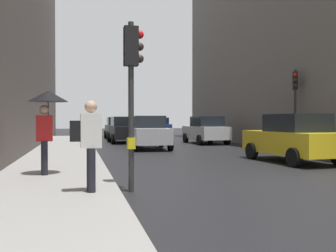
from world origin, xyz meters
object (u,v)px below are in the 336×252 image
object	(u,v)px
car_silver_hatchback	(149,132)
car_green_estate	(118,128)
traffic_light_near_left	(132,75)
car_yellow_taxi	(293,138)
pedestrian_with_umbrella	(47,109)
car_white_compact	(206,130)
pedestrian_with_black_backpack	(89,140)
car_blue_van	(158,126)
traffic_light_mid_street	(295,95)
car_dark_suv	(124,130)

from	to	relation	value
car_silver_hatchback	car_green_estate	bearing A→B (deg)	92.52
traffic_light_near_left	car_green_estate	bearing A→B (deg)	85.03
car_yellow_taxi	pedestrian_with_umbrella	xyz separation A→B (m)	(-8.44, -2.39, 0.96)
car_silver_hatchback	car_yellow_taxi	distance (m)	8.52
car_white_compact	pedestrian_with_black_backpack	distance (m)	17.87
car_blue_van	car_yellow_taxi	size ratio (longest dim) A/B	0.97
pedestrian_with_umbrella	car_blue_van	bearing A→B (deg)	72.50
car_white_compact	pedestrian_with_umbrella	world-z (taller)	pedestrian_with_umbrella
traffic_light_near_left	car_yellow_taxi	distance (m)	8.04
car_silver_hatchback	car_white_compact	size ratio (longest dim) A/B	1.00
car_yellow_taxi	pedestrian_with_black_backpack	world-z (taller)	pedestrian_with_black_backpack
car_silver_hatchback	car_green_estate	xyz separation A→B (m)	(-0.50, 11.46, 0.00)
traffic_light_mid_street	car_green_estate	size ratio (longest dim) A/B	0.94
car_dark_suv	pedestrian_with_black_backpack	xyz separation A→B (m)	(-2.86, -18.32, 0.29)
pedestrian_with_umbrella	car_green_estate	bearing A→B (deg)	79.57
traffic_light_mid_street	car_blue_van	bearing A→B (deg)	96.25
traffic_light_mid_street	car_blue_van	world-z (taller)	traffic_light_mid_street
car_blue_van	pedestrian_with_black_backpack	world-z (taller)	pedestrian_with_black_backpack
traffic_light_near_left	traffic_light_mid_street	xyz separation A→B (m)	(8.93, 8.18, 0.19)
traffic_light_near_left	car_dark_suv	size ratio (longest dim) A/B	0.86
car_green_estate	car_silver_hatchback	bearing A→B (deg)	-87.48
car_silver_hatchback	car_green_estate	size ratio (longest dim) A/B	1.01
car_dark_suv	pedestrian_with_black_backpack	world-z (taller)	pedestrian_with_black_backpack
pedestrian_with_umbrella	pedestrian_with_black_backpack	distance (m)	2.87
car_blue_van	car_yellow_taxi	distance (m)	24.71
pedestrian_with_umbrella	traffic_light_mid_street	bearing A→B (deg)	29.75
pedestrian_with_black_backpack	traffic_light_near_left	bearing A→B (deg)	33.47
car_silver_hatchback	car_dark_suv	bearing A→B (deg)	96.08
car_green_estate	car_white_compact	xyz separation A→B (m)	(4.90, -7.94, 0.00)
traffic_light_near_left	car_dark_suv	world-z (taller)	traffic_light_near_left
traffic_light_near_left	car_silver_hatchback	xyz separation A→B (m)	(2.53, 11.91, -1.64)
car_green_estate	pedestrian_with_umbrella	xyz separation A→B (m)	(-3.93, -21.38, 0.96)
car_dark_suv	car_yellow_taxi	bearing A→B (deg)	-70.88
traffic_light_mid_street	car_dark_suv	distance (m)	11.96
traffic_light_near_left	car_white_compact	bearing A→B (deg)	65.82
car_blue_van	pedestrian_with_black_backpack	bearing A→B (deg)	-104.31
car_blue_van	pedestrian_with_umbrella	size ratio (longest dim) A/B	1.97
car_blue_van	car_yellow_taxi	world-z (taller)	same
car_yellow_taxi	traffic_light_near_left	bearing A→B (deg)	-146.12
car_blue_van	car_dark_suv	bearing A→B (deg)	-112.51
traffic_light_mid_street	traffic_light_near_left	bearing A→B (deg)	-137.50
car_silver_hatchback	pedestrian_with_black_backpack	size ratio (longest dim) A/B	2.41
traffic_light_mid_street	pedestrian_with_black_backpack	size ratio (longest dim) A/B	2.22
car_yellow_taxi	car_green_estate	distance (m)	19.51
car_green_estate	pedestrian_with_black_backpack	xyz separation A→B (m)	(-2.97, -23.99, 0.29)
car_yellow_taxi	car_green_estate	size ratio (longest dim) A/B	1.03
car_white_compact	car_yellow_taxi	bearing A→B (deg)	-92.04
car_green_estate	car_dark_suv	bearing A→B (deg)	-91.14
car_green_estate	car_white_compact	world-z (taller)	same
car_silver_hatchback	pedestrian_with_umbrella	bearing A→B (deg)	-114.10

